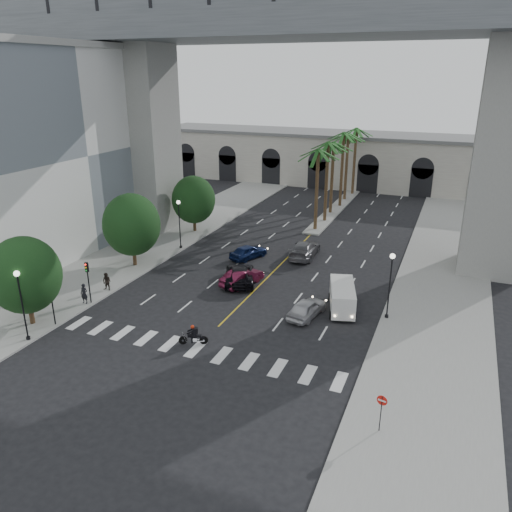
{
  "coord_description": "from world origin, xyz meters",
  "views": [
    {
      "loc": [
        15.14,
        -27.43,
        17.82
      ],
      "look_at": [
        1.4,
        6.0,
        4.44
      ],
      "focal_mm": 35.0,
      "sensor_mm": 36.0,
      "label": 1
    }
  ],
  "objects": [
    {
      "name": "palm_e",
      "position": [
        -0.1,
        44.0,
        9.19
      ],
      "size": [
        3.2,
        3.2,
        10.4
      ],
      "color": "#47331E",
      "rests_on": "ground"
    },
    {
      "name": "street_tree_far",
      "position": [
        -13.0,
        22.0,
        3.9
      ],
      "size": [
        5.04,
        5.04,
        6.68
      ],
      "color": "#382616",
      "rests_on": "ground"
    },
    {
      "name": "pedestrian_a",
      "position": [
        -11.67,
        1.23,
        0.99
      ],
      "size": [
        0.66,
        0.47,
        1.68
      ],
      "primitive_type": "imported",
      "rotation": [
        0.0,
        0.0,
        0.12
      ],
      "color": "black",
      "rests_on": "sidewalk_left"
    },
    {
      "name": "palm_b",
      "position": [
        0.1,
        32.0,
        9.37
      ],
      "size": [
        3.2,
        3.2,
        10.6
      ],
      "color": "#47331E",
      "rests_on": "ground"
    },
    {
      "name": "lamp_post_left_near",
      "position": [
        -11.4,
        -5.0,
        3.22
      ],
      "size": [
        0.4,
        0.4,
        5.35
      ],
      "color": "black",
      "rests_on": "ground"
    },
    {
      "name": "car_d",
      "position": [
        1.5,
        18.8,
        0.81
      ],
      "size": [
        2.52,
        5.7,
        1.63
      ],
      "primitive_type": "imported",
      "rotation": [
        0.0,
        0.0,
        3.18
      ],
      "color": "#5E5E62",
      "rests_on": "ground"
    },
    {
      "name": "median",
      "position": [
        0.0,
        38.0,
        0.1
      ],
      "size": [
        2.0,
        24.0,
        0.2
      ],
      "primitive_type": "cube",
      "color": "gray",
      "rests_on": "ground"
    },
    {
      "name": "traffic_signal_near",
      "position": [
        -11.3,
        -2.5,
        2.51
      ],
      "size": [
        0.25,
        0.18,
        3.65
      ],
      "color": "black",
      "rests_on": "ground"
    },
    {
      "name": "do_not_enter_sign",
      "position": [
        13.0,
        -5.24,
        1.68
      ],
      "size": [
        0.56,
        0.15,
        2.31
      ],
      "rotation": [
        0.0,
        0.0,
        -0.21
      ],
      "color": "black",
      "rests_on": "ground"
    },
    {
      "name": "sidewalk_left",
      "position": [
        -15.0,
        15.0,
        0.07
      ],
      "size": [
        8.0,
        100.0,
        0.15
      ],
      "primitive_type": "cube",
      "color": "gray",
      "rests_on": "ground"
    },
    {
      "name": "bridge",
      "position": [
        3.42,
        22.0,
        18.51
      ],
      "size": [
        75.0,
        13.0,
        26.0
      ],
      "color": "gray",
      "rests_on": "ground"
    },
    {
      "name": "motorcycle_rider",
      "position": [
        -0.41,
        -0.89,
        0.67
      ],
      "size": [
        1.93,
        0.9,
        1.48
      ],
      "rotation": [
        0.0,
        0.0,
        0.4
      ],
      "color": "black",
      "rests_on": "ground"
    },
    {
      "name": "street_tree_near",
      "position": [
        -13.0,
        -3.0,
        4.02
      ],
      "size": [
        5.2,
        5.2,
        6.89
      ],
      "color": "#382616",
      "rests_on": "ground"
    },
    {
      "name": "palm_c",
      "position": [
        -0.2,
        36.0,
        8.91
      ],
      "size": [
        3.2,
        3.2,
        10.1
      ],
      "color": "#47331E",
      "rests_on": "ground"
    },
    {
      "name": "sidewalk_right",
      "position": [
        15.0,
        15.0,
        0.07
      ],
      "size": [
        8.0,
        100.0,
        0.15
      ],
      "primitive_type": "cube",
      "color": "gray",
      "rests_on": "ground"
    },
    {
      "name": "car_c",
      "position": [
        -1.92,
        10.22,
        0.76
      ],
      "size": [
        4.41,
        5.98,
        1.51
      ],
      "primitive_type": "imported",
      "rotation": [
        0.0,
        0.0,
        3.54
      ],
      "color": "black",
      "rests_on": "ground"
    },
    {
      "name": "palm_d",
      "position": [
        0.15,
        40.0,
        9.65
      ],
      "size": [
        3.2,
        3.2,
        10.9
      ],
      "color": "#47331E",
      "rests_on": "ground"
    },
    {
      "name": "ground",
      "position": [
        0.0,
        0.0,
        0.0
      ],
      "size": [
        140.0,
        140.0,
        0.0
      ],
      "primitive_type": "plane",
      "color": "black",
      "rests_on": "ground"
    },
    {
      "name": "pedestrian_b",
      "position": [
        -11.62,
        4.03,
        0.94
      ],
      "size": [
        0.81,
        0.66,
        1.57
      ],
      "primitive_type": "imported",
      "rotation": [
        0.0,
        0.0,
        0.09
      ],
      "color": "black",
      "rests_on": "sidewalk_left"
    },
    {
      "name": "cargo_van",
      "position": [
        7.86,
        8.21,
        1.16
      ],
      "size": [
        3.07,
        5.19,
        2.08
      ],
      "rotation": [
        0.0,
        0.0,
        0.28
      ],
      "color": "silver",
      "rests_on": "ground"
    },
    {
      "name": "palm_a",
      "position": [
        0.0,
        28.0,
        9.1
      ],
      "size": [
        3.2,
        3.2,
        10.3
      ],
      "color": "#47331E",
      "rests_on": "ground"
    },
    {
      "name": "lamp_post_left_far",
      "position": [
        -11.4,
        16.0,
        3.22
      ],
      "size": [
        0.4,
        0.4,
        5.35
      ],
      "color": "black",
      "rests_on": "ground"
    },
    {
      "name": "car_e",
      "position": [
        -3.62,
        16.19,
        0.72
      ],
      "size": [
        3.18,
        4.55,
        1.44
      ],
      "primitive_type": "imported",
      "rotation": [
        0.0,
        0.0,
        2.75
      ],
      "color": "#0F1C47",
      "rests_on": "ground"
    },
    {
      "name": "car_b",
      "position": [
        -1.5,
        9.78,
        0.73
      ],
      "size": [
        2.83,
        4.7,
        1.46
      ],
      "primitive_type": "imported",
      "rotation": [
        0.0,
        0.0,
        2.83
      ],
      "color": "#531028",
      "rests_on": "ground"
    },
    {
      "name": "pier_building",
      "position": [
        0.0,
        55.0,
        4.27
      ],
      "size": [
        71.0,
        10.5,
        8.5
      ],
      "color": "beige",
      "rests_on": "ground"
    },
    {
      "name": "building_left",
      "position": [
        -27.0,
        12.0,
        10.31
      ],
      "size": [
        16.5,
        32.5,
        20.6
      ],
      "color": "silver",
      "rests_on": "ground"
    },
    {
      "name": "car_a",
      "position": [
        5.58,
        6.1,
        0.71
      ],
      "size": [
        2.42,
        4.42,
        1.42
      ],
      "primitive_type": "imported",
      "rotation": [
        0.0,
        0.0,
        2.96
      ],
      "color": "#B5B4B9",
      "rests_on": "ground"
    },
    {
      "name": "lamp_post_right",
      "position": [
        11.4,
        8.0,
        3.22
      ],
      "size": [
        0.4,
        0.4,
        5.35
      ],
      "color": "black",
      "rests_on": "ground"
    },
    {
      "name": "street_tree_mid",
      "position": [
        -13.0,
        10.0,
        4.21
      ],
      "size": [
        5.44,
        5.44,
        7.21
      ],
      "color": "#382616",
      "rests_on": "ground"
    },
    {
      "name": "traffic_signal_far",
      "position": [
        -11.3,
        1.5,
        2.51
      ],
      "size": [
        0.25,
        0.18,
        3.65
      ],
      "color": "black",
      "rests_on": "ground"
    },
    {
      "name": "palm_f",
      "position": [
        0.2,
        48.0,
        9.46
      ],
      "size": [
        3.2,
        3.2,
        10.7
      ],
      "color": "#47331E",
      "rests_on": "ground"
    }
  ]
}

